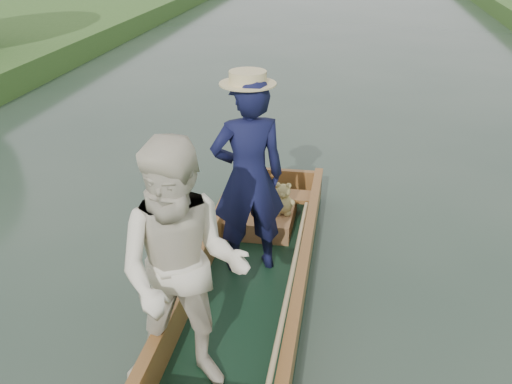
# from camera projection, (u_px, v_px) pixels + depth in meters

# --- Properties ---
(ground) EXTENTS (120.00, 120.00, 0.00)m
(ground) POSITION_uv_depth(u_px,v_px,m) (245.00, 309.00, 5.41)
(ground) COLOR #283D30
(ground) RESTS_ON ground
(punt) EXTENTS (1.34, 5.13, 2.10)m
(punt) POSITION_uv_depth(u_px,v_px,m) (223.00, 249.00, 4.85)
(punt) COLOR black
(punt) RESTS_ON ground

